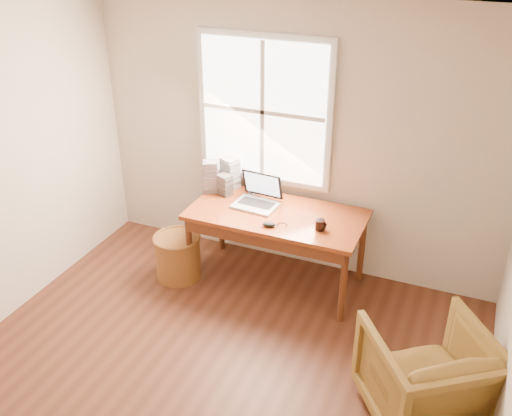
# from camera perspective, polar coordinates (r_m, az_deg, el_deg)

# --- Properties ---
(room_shell) EXTENTS (4.04, 4.54, 2.64)m
(room_shell) POSITION_cam_1_polar(r_m,az_deg,el_deg) (3.64, -7.32, -3.87)
(room_shell) COLOR #532C1C
(room_shell) RESTS_ON ground
(desk) EXTENTS (1.60, 0.80, 0.04)m
(desk) POSITION_cam_1_polar(r_m,az_deg,el_deg) (5.20, 2.09, -0.68)
(desk) COLOR brown
(desk) RESTS_ON room_shell
(armchair) EXTENTS (1.11, 1.11, 0.74)m
(armchair) POSITION_cam_1_polar(r_m,az_deg,el_deg) (4.24, 16.78, -15.80)
(armchair) COLOR brown
(armchair) RESTS_ON room_shell
(wicker_stool) EXTENTS (0.44, 0.44, 0.43)m
(wicker_stool) POSITION_cam_1_polar(r_m,az_deg,el_deg) (5.59, -7.80, -4.88)
(wicker_stool) COLOR brown
(wicker_stool) RESTS_ON room_shell
(laptop) EXTENTS (0.43, 0.45, 0.30)m
(laptop) POSITION_cam_1_polar(r_m,az_deg,el_deg) (5.23, -0.09, 1.60)
(laptop) COLOR #B1B4B8
(laptop) RESTS_ON desk
(mouse) EXTENTS (0.13, 0.09, 0.04)m
(mouse) POSITION_cam_1_polar(r_m,az_deg,el_deg) (4.97, 1.30, -1.66)
(mouse) COLOR black
(mouse) RESTS_ON desk
(coffee_mug) EXTENTS (0.09, 0.09, 0.09)m
(coffee_mug) POSITION_cam_1_polar(r_m,az_deg,el_deg) (4.93, 6.42, -1.69)
(coffee_mug) COLOR black
(coffee_mug) RESTS_ON desk
(cd_stack_a) EXTENTS (0.20, 0.19, 0.31)m
(cd_stack_a) POSITION_cam_1_polar(r_m,az_deg,el_deg) (5.62, -2.61, 3.56)
(cd_stack_a) COLOR #B7BAC3
(cd_stack_a) RESTS_ON desk
(cd_stack_b) EXTENTS (0.16, 0.15, 0.20)m
(cd_stack_b) POSITION_cam_1_polar(r_m,az_deg,el_deg) (5.50, -3.15, 2.32)
(cd_stack_b) COLOR #25252A
(cd_stack_b) RESTS_ON desk
(cd_stack_c) EXTENTS (0.18, 0.17, 0.32)m
(cd_stack_c) POSITION_cam_1_polar(r_m,az_deg,el_deg) (5.53, -4.56, 3.14)
(cd_stack_c) COLOR #9B9CA8
(cd_stack_c) RESTS_ON desk
(cd_stack_d) EXTENTS (0.17, 0.16, 0.18)m
(cd_stack_d) POSITION_cam_1_polar(r_m,az_deg,el_deg) (5.54, -0.05, 2.47)
(cd_stack_d) COLOR silver
(cd_stack_d) RESTS_ON desk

